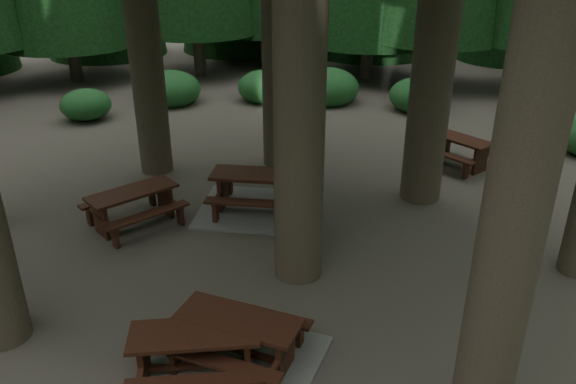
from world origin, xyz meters
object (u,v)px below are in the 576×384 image
(picnic_table_d, at_px, (458,147))
(picnic_table_e, at_px, (195,347))
(picnic_table_b, at_px, (133,202))
(picnic_table_a, at_px, (239,346))
(picnic_table_c, at_px, (260,197))

(picnic_table_d, distance_m, picnic_table_e, 9.63)
(picnic_table_b, relative_size, picnic_table_e, 1.05)
(picnic_table_b, xyz_separation_m, picnic_table_e, (3.35, -3.49, -0.02))
(picnic_table_a, height_order, picnic_table_e, picnic_table_a)
(picnic_table_b, relative_size, picnic_table_d, 1.02)
(picnic_table_c, bearing_deg, picnic_table_e, -89.62)
(picnic_table_b, bearing_deg, picnic_table_d, -17.38)
(picnic_table_b, height_order, picnic_table_d, picnic_table_b)
(picnic_table_c, relative_size, picnic_table_d, 1.35)
(picnic_table_a, xyz_separation_m, picnic_table_b, (-3.78, 3.01, 0.27))
(picnic_table_b, bearing_deg, picnic_table_e, -107.35)
(picnic_table_d, bearing_deg, picnic_table_e, -75.27)
(picnic_table_b, distance_m, picnic_table_d, 8.33)
(picnic_table_c, xyz_separation_m, picnic_table_d, (3.81, 4.26, 0.19))
(picnic_table_a, relative_size, picnic_table_c, 0.75)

